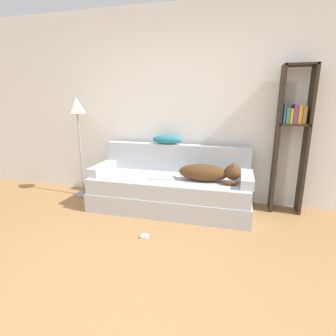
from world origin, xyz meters
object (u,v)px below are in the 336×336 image
object	(u,v)px
laptop	(163,177)
power_adapter	(144,236)
floor_lamp	(78,117)
bookshelf	(292,133)
dog	(210,173)
throw_pillow	(167,140)
couch	(170,193)

from	to	relation	value
laptop	power_adapter	size ratio (longest dim) A/B	4.64
power_adapter	floor_lamp	bearing A→B (deg)	143.90
bookshelf	power_adapter	xyz separation A→B (m)	(-1.57, -1.18, -1.04)
dog	laptop	distance (m)	0.62
dog	floor_lamp	xyz separation A→B (m)	(-1.96, 0.21, 0.64)
dog	bookshelf	world-z (taller)	bookshelf
throw_pillow	floor_lamp	bearing A→B (deg)	-172.46
couch	power_adapter	distance (m)	0.86
couch	floor_lamp	size ratio (longest dim) A/B	1.42
throw_pillow	dog	bearing A→B (deg)	-30.58
couch	floor_lamp	distance (m)	1.74
dog	couch	bearing A→B (deg)	174.08
dog	power_adapter	bearing A→B (deg)	-127.40
dog	laptop	world-z (taller)	dog
bookshelf	dog	bearing A→B (deg)	-157.66
laptop	power_adapter	xyz separation A→B (m)	(0.02, -0.78, -0.44)
couch	bookshelf	distance (m)	1.75
throw_pillow	power_adapter	bearing A→B (deg)	-87.20
couch	bookshelf	world-z (taller)	bookshelf
couch	floor_lamp	bearing A→B (deg)	173.67
laptop	throw_pillow	bearing A→B (deg)	89.28
power_adapter	dog	bearing A→B (deg)	52.60
couch	throw_pillow	size ratio (longest dim) A/B	4.94
throw_pillow	floor_lamp	size ratio (longest dim) A/B	0.29
dog	laptop	bearing A→B (deg)	179.73
throw_pillow	laptop	bearing A→B (deg)	-84.02
laptop	throw_pillow	size ratio (longest dim) A/B	0.86
dog	laptop	xyz separation A→B (m)	(-0.61, 0.00, -0.11)
dog	throw_pillow	xyz separation A→B (m)	(-0.65, 0.39, 0.33)
floor_lamp	bookshelf	bearing A→B (deg)	3.63
throw_pillow	power_adapter	world-z (taller)	throw_pillow
laptop	couch	bearing A→B (deg)	24.80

